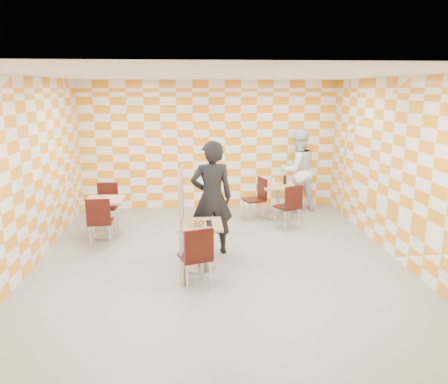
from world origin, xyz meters
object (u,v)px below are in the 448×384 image
object	(u,v)px
chair_second_side	(258,195)
man_white	(297,170)
sport_bottle	(273,180)
soda_bottle	(285,180)
chair_empty_far	(107,202)
man_dark	(212,198)
main_table	(200,238)
chair_empty_near	(99,218)
partition	(182,221)
chair_second_front	(290,203)
empty_table	(106,211)
second_table	(278,196)
chair_main_front	(197,253)

from	to	relation	value
chair_second_side	man_white	distance (m)	1.29
sport_bottle	soda_bottle	xyz separation A→B (m)	(0.25, -0.03, 0.01)
chair_empty_far	man_dark	xyz separation A→B (m)	(2.07, -1.61, 0.44)
main_table	sport_bottle	distance (m)	3.26
main_table	chair_empty_near	distance (m)	2.09
partition	soda_bottle	distance (m)	3.51
chair_second_front	chair_second_side	bearing A→B (deg)	126.91
chair_empty_far	man_white	world-z (taller)	man_white
empty_table	chair_second_front	world-z (taller)	chair_second_front
chair_empty_near	soda_bottle	size ratio (longest dim) A/B	4.02
partition	empty_table	bearing A→B (deg)	131.64
second_table	sport_bottle	size ratio (longest dim) A/B	3.75
chair_second_front	chair_empty_far	world-z (taller)	same
empty_table	partition	xyz separation A→B (m)	(1.50, -1.68, 0.28)
chair_second_front	man_dark	world-z (taller)	man_dark
man_dark	chair_main_front	bearing A→B (deg)	72.41
sport_bottle	soda_bottle	world-z (taller)	soda_bottle
sport_bottle	partition	bearing A→B (deg)	-125.35
chair_main_front	soda_bottle	bearing A→B (deg)	60.21
empty_table	chair_main_front	world-z (taller)	chair_main_front
man_dark	soda_bottle	world-z (taller)	man_dark
main_table	man_dark	bearing A→B (deg)	71.75
chair_second_side	chair_empty_far	xyz separation A→B (m)	(-3.16, -0.32, 0.00)
empty_table	man_white	size ratio (longest dim) A/B	0.39
empty_table	chair_second_side	distance (m)	3.22
chair_second_side	sport_bottle	xyz separation A→B (m)	(0.37, 0.18, 0.29)
sport_bottle	chair_empty_far	bearing A→B (deg)	-172.09
chair_empty_far	partition	size ratio (longest dim) A/B	0.60
main_table	chair_second_side	distance (m)	2.91
man_white	main_table	bearing A→B (deg)	36.20
soda_bottle	chair_main_front	bearing A→B (deg)	-119.79
chair_empty_near	chair_empty_far	xyz separation A→B (m)	(-0.08, 1.18, 0.00)
chair_empty_far	man_dark	size ratio (longest dim) A/B	0.47
empty_table	chair_empty_near	xyz separation A→B (m)	(0.01, -0.59, 0.04)
empty_table	man_white	xyz separation A→B (m)	(4.11, 1.57, 0.45)
chair_second_front	soda_bottle	bearing A→B (deg)	85.54
chair_second_front	main_table	bearing A→B (deg)	-135.01
partition	man_white	distance (m)	4.18
chair_main_front	man_dark	size ratio (longest dim) A/B	0.47
chair_second_front	partition	world-z (taller)	partition
second_table	soda_bottle	world-z (taller)	soda_bottle
chair_second_front	chair_second_side	size ratio (longest dim) A/B	1.00
second_table	man_dark	distance (m)	2.56
chair_second_side	soda_bottle	distance (m)	0.71
second_table	chair_second_side	xyz separation A→B (m)	(-0.47, -0.05, 0.04)
chair_second_front	chair_empty_near	world-z (taller)	same
chair_empty_far	soda_bottle	xyz separation A→B (m)	(3.78, 0.46, 0.31)
main_table	man_white	size ratio (longest dim) A/B	0.39
main_table	empty_table	distance (m)	2.46
chair_empty_far	sport_bottle	xyz separation A→B (m)	(3.53, 0.49, 0.29)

